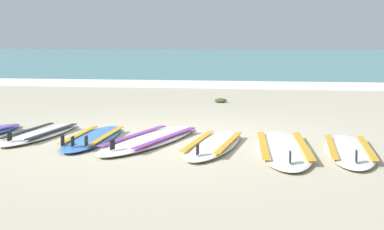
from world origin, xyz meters
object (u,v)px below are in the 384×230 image
at_px(surfboard_2, 40,134).
at_px(surfboard_7, 349,150).
at_px(surfboard_3, 93,138).
at_px(surfboard_4, 151,139).
at_px(surfboard_6, 283,148).
at_px(surfboard_5, 213,145).

distance_m(surfboard_2, surfboard_7, 3.82).
bearing_deg(surfboard_3, surfboard_4, 0.96).
bearing_deg(surfboard_6, surfboard_7, 0.32).
xyz_separation_m(surfboard_5, surfboard_6, (0.79, -0.09, -0.00)).
bearing_deg(surfboard_3, surfboard_6, -7.79).
distance_m(surfboard_4, surfboard_7, 2.31).
relative_size(surfboard_4, surfboard_7, 1.15).
relative_size(surfboard_4, surfboard_6, 0.98).
xyz_separation_m(surfboard_2, surfboard_3, (0.77, -0.20, 0.00)).
bearing_deg(surfboard_7, surfboard_3, 174.11).
bearing_deg(surfboard_5, surfboard_4, 163.55).
bearing_deg(surfboard_7, surfboard_5, 176.62).
relative_size(surfboard_3, surfboard_7, 0.95).
height_order(surfboard_4, surfboard_5, same).
bearing_deg(surfboard_3, surfboard_5, -8.36).
relative_size(surfboard_2, surfboard_5, 0.94).
xyz_separation_m(surfboard_2, surfboard_7, (3.78, -0.51, -0.00)).
bearing_deg(surfboard_6, surfboard_5, 173.32).
bearing_deg(surfboard_2, surfboard_5, -10.49).
distance_m(surfboard_4, surfboard_6, 1.62).
xyz_separation_m(surfboard_3, surfboard_5, (1.51, -0.22, -0.00)).
bearing_deg(surfboard_7, surfboard_2, 172.30).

